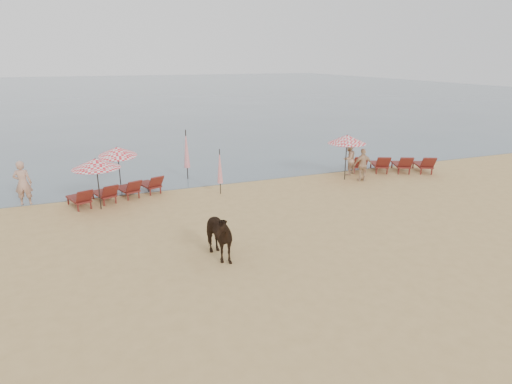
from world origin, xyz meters
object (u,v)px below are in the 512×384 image
(beachgoer_right_a, at_px, (349,159))
(beachgoer_right_b, at_px, (363,165))
(lounger_cluster_right, at_px, (391,164))
(umbrella_open_left_a, at_px, (96,163))
(lounger_cluster_left, at_px, (118,191))
(umbrella_open_right, at_px, (347,139))
(beachgoer_left, at_px, (23,183))
(umbrella_closed_left, at_px, (220,166))
(umbrella_open_left_b, at_px, (118,151))
(umbrella_closed_right, at_px, (186,149))
(cow, at_px, (215,235))

(beachgoer_right_a, distance_m, beachgoer_right_b, 1.33)
(lounger_cluster_right, xyz_separation_m, umbrella_open_left_a, (-15.14, -0.50, 1.49))
(lounger_cluster_left, distance_m, umbrella_open_right, 11.35)
(beachgoer_left, bearing_deg, umbrella_open_right, -178.63)
(lounger_cluster_right, height_order, beachgoer_right_a, beachgoer_right_a)
(umbrella_open_left_a, height_order, umbrella_closed_left, umbrella_open_left_a)
(beachgoer_right_b, bearing_deg, umbrella_open_left_b, -7.08)
(umbrella_closed_left, xyz_separation_m, umbrella_closed_right, (-0.86, 3.00, 0.29))
(lounger_cluster_right, xyz_separation_m, umbrella_open_right, (-3.17, -0.34, 1.64))
(umbrella_open_left_b, bearing_deg, umbrella_closed_right, 34.51)
(beachgoer_right_a, bearing_deg, umbrella_open_right, 25.90)
(beachgoer_left, relative_size, beachgoer_right_a, 1.13)
(umbrella_open_right, bearing_deg, umbrella_closed_right, 155.28)
(beachgoer_right_a, bearing_deg, lounger_cluster_right, 147.11)
(cow, relative_size, beachgoer_right_a, 1.09)
(umbrella_open_right, bearing_deg, umbrella_open_left_b, 165.98)
(umbrella_open_left_a, distance_m, umbrella_open_right, 11.96)
(lounger_cluster_left, xyz_separation_m, umbrella_open_right, (11.19, -0.83, 1.69))
(umbrella_open_left_b, relative_size, cow, 1.18)
(cow, bearing_deg, beachgoer_right_b, 21.53)
(umbrella_open_right, xyz_separation_m, beachgoer_right_a, (0.72, 0.80, -1.25))
(beachgoer_left, distance_m, beachgoer_right_b, 15.76)
(lounger_cluster_left, distance_m, beachgoer_right_b, 11.96)
(umbrella_open_left_b, bearing_deg, umbrella_closed_left, -6.38)
(lounger_cluster_left, height_order, umbrella_open_left_b, umbrella_open_left_b)
(umbrella_closed_right, bearing_deg, beachgoer_right_a, -15.19)
(umbrella_open_left_b, bearing_deg, cow, -55.36)
(umbrella_open_left_a, bearing_deg, lounger_cluster_right, -2.10)
(umbrella_open_left_b, distance_m, umbrella_closed_left, 4.81)
(umbrella_open_left_b, xyz_separation_m, umbrella_open_right, (10.96, -2.19, 0.20))
(lounger_cluster_right, distance_m, beachgoer_right_a, 2.53)
(lounger_cluster_left, xyz_separation_m, umbrella_closed_right, (3.64, 2.22, 1.16))
(umbrella_closed_right, distance_m, beachgoer_left, 7.55)
(lounger_cluster_left, distance_m, umbrella_closed_right, 4.42)
(lounger_cluster_right, xyz_separation_m, cow, (-11.95, -6.65, 0.32))
(umbrella_closed_left, bearing_deg, umbrella_open_left_a, -177.69)
(umbrella_closed_right, relative_size, beachgoer_right_b, 1.54)
(lounger_cluster_left, distance_m, beachgoer_right_a, 11.92)
(lounger_cluster_left, xyz_separation_m, beachgoer_right_b, (11.88, -1.35, 0.41))
(beachgoer_left, height_order, beachgoer_right_a, beachgoer_left)
(umbrella_open_left_b, distance_m, umbrella_open_right, 11.18)
(cow, bearing_deg, beachgoer_right_a, 26.91)
(umbrella_closed_right, height_order, beachgoer_right_b, umbrella_closed_right)
(umbrella_open_left_b, height_order, umbrella_closed_right, umbrella_closed_right)
(umbrella_open_left_b, height_order, umbrella_open_right, umbrella_open_right)
(lounger_cluster_left, relative_size, beachgoer_right_a, 2.44)
(umbrella_closed_left, relative_size, beachgoer_left, 1.08)
(umbrella_open_left_b, distance_m, cow, 8.84)
(umbrella_open_left_a, distance_m, cow, 7.02)
(umbrella_open_left_b, bearing_deg, beachgoer_right_b, 7.15)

